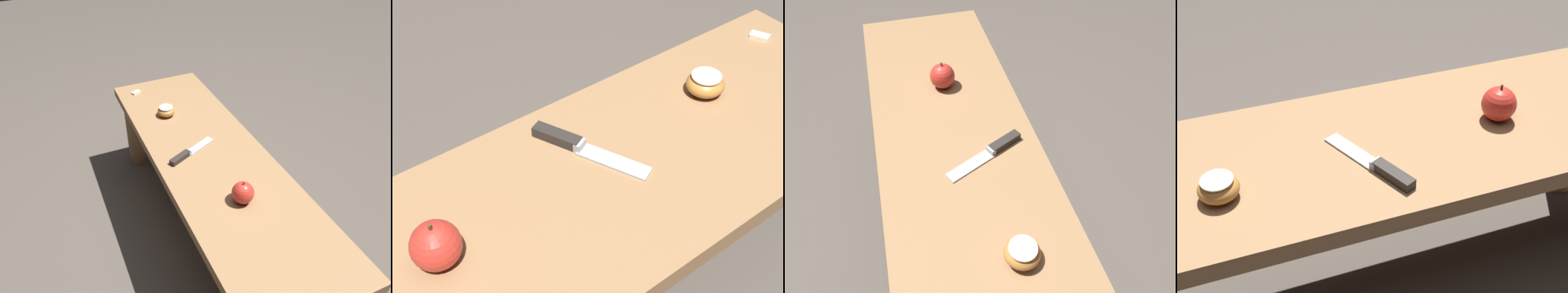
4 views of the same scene
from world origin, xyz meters
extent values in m
plane|color=#4C443D|center=(0.00, 0.00, 0.00)|extent=(8.00, 8.00, 0.00)
cube|color=olive|center=(0.00, 0.00, 0.42)|extent=(1.33, 0.41, 0.04)
cylinder|color=olive|center=(-0.61, -0.15, 0.20)|extent=(0.08, 0.08, 0.40)
cylinder|color=olive|center=(-0.61, 0.15, 0.20)|extent=(0.08, 0.08, 0.40)
cube|color=#9EA0A5|center=(0.08, 0.01, 0.44)|extent=(0.08, 0.13, 0.00)
cube|color=#9EA0A5|center=(0.05, 0.07, 0.44)|extent=(0.03, 0.02, 0.02)
cube|color=#282321|center=(0.03, 0.12, 0.45)|extent=(0.06, 0.09, 0.02)
sphere|color=red|center=(-0.24, 0.01, 0.47)|extent=(0.07, 0.07, 0.07)
cylinder|color=#4C3319|center=(-0.24, 0.01, 0.51)|extent=(0.01, 0.01, 0.01)
ellipsoid|color=#B27233|center=(0.34, 0.06, 0.46)|extent=(0.07, 0.07, 0.04)
cylinder|color=beige|center=(0.34, 0.06, 0.48)|extent=(0.06, 0.06, 0.00)
camera|label=1|loc=(-0.98, 0.50, 1.33)|focal=35.00mm
camera|label=2|loc=(-0.34, -0.48, 1.10)|focal=50.00mm
camera|label=3|loc=(0.66, -0.11, 1.15)|focal=35.00mm
camera|label=4|loc=(0.32, 0.81, 1.10)|focal=50.00mm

